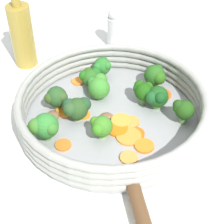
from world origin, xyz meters
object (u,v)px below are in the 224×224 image
Objects in this scene: broccoli_floret_7 at (56,97)px; carrot_slice_0 at (162,95)px; broccoli_floret_9 at (183,110)px; mushroom_piece_1 at (107,116)px; skillet at (112,120)px; broccoli_floret_10 at (102,66)px; carrot_slice_6 at (144,146)px; salt_shaker at (114,28)px; carrot_slice_5 at (135,134)px; broccoli_floret_1 at (101,127)px; carrot_slice_1 at (78,81)px; carrot_slice_10 at (120,122)px; carrot_slice_2 at (131,122)px; carrot_slice_7 at (63,145)px; carrot_slice_4 at (83,115)px; oil_bottle at (22,35)px; carrot_slice_3 at (67,110)px; mushroom_piece_0 at (53,116)px; carrot_slice_11 at (129,136)px; broccoli_floret_2 at (90,76)px; broccoli_floret_6 at (76,108)px; broccoli_floret_8 at (157,97)px; carrot_slice_9 at (129,158)px; broccoli_floret_3 at (45,126)px; broccoli_floret_4 at (143,90)px; carrot_slice_8 at (117,129)px; broccoli_floret_5 at (99,86)px; broccoli_floret_0 at (156,75)px.

carrot_slice_0 is at bearing -45.27° from broccoli_floret_7.
broccoli_floret_9 is 0.15m from mushroom_piece_1.
broccoli_floret_10 is at bearing 42.46° from skillet.
salt_shaker is (0.27, 0.25, 0.04)m from carrot_slice_6.
carrot_slice_5 is 0.69× the size of broccoli_floret_7.
skillet is at bearing 12.90° from broccoli_floret_1.
carrot_slice_1 is 0.73× the size of carrot_slice_10.
broccoli_floret_1 reaches higher than carrot_slice_2.
carrot_slice_7 is at bearing 122.33° from carrot_slice_6.
carrot_slice_4 is 0.26m from oil_bottle.
mushroom_piece_0 is at bearing 166.86° from carrot_slice_3.
carrot_slice_5 is 0.07m from broccoli_floret_1.
broccoli_floret_9 is 0.25m from mushroom_piece_0.
broccoli_floret_2 reaches higher than carrot_slice_11.
broccoli_floret_8 reaches higher than broccoli_floret_6.
broccoli_floret_6 is 1.10× the size of broccoli_floret_10.
carrot_slice_3 is 0.10m from carrot_slice_7.
carrot_slice_7 is 0.63× the size of broccoli_floret_1.
carrot_slice_9 is 0.16m from broccoli_floret_3.
broccoli_floret_10 is at bearing 97.06° from carrot_slice_0.
broccoli_floret_4 is (0.19, -0.09, -0.00)m from broccoli_floret_3.
broccoli_floret_7 is (-0.03, 0.13, 0.03)m from carrot_slice_10.
mushroom_piece_0 is at bearing 28.94° from broccoli_floret_3.
carrot_slice_0 is 0.85× the size of broccoli_floret_1.
oil_bottle is (0.18, 0.22, 0.03)m from broccoli_floret_3.
broccoli_floret_2 is 1.80× the size of mushroom_piece_1.
broccoli_floret_4 is at bearing -35.79° from broccoli_floret_6.
carrot_slice_10 is at bearing 16.36° from carrot_slice_8.
carrot_slice_3 is at bearing 89.74° from carrot_slice_6.
broccoli_floret_10 is (0.03, 0.12, -0.00)m from broccoli_floret_4.
mushroom_piece_0 is at bearing -165.86° from carrot_slice_1.
carrot_slice_6 is 0.71× the size of broccoli_floret_10.
carrot_slice_10 is 0.76× the size of broccoli_floret_9.
broccoli_floret_2 is at bearing 61.67° from carrot_slice_10.
skillet is at bearing -147.64° from salt_shaker.
broccoli_floret_2 reaches higher than carrot_slice_3.
broccoli_floret_7 is 0.20m from broccoli_floret_8.
oil_bottle is at bearing 55.72° from carrot_slice_7.
broccoli_floret_5 reaches higher than skillet.
carrot_slice_2 is at bearing -172.86° from broccoli_floret_0.
broccoli_floret_0 is at bearing 3.20° from broccoli_floret_4.
carrot_slice_7 is 0.22m from broccoli_floret_10.
carrot_slice_6 is at bearing -73.66° from broccoli_floret_1.
carrot_slice_1 is at bearing 66.22° from skillet.
carrot_slice_10 is 0.14m from broccoli_floret_7.
carrot_slice_9 reaches higher than carrot_slice_7.
carrot_slice_9 is 0.05m from carrot_slice_11.
carrot_slice_5 is at bearing -110.39° from carrot_slice_1.
broccoli_floret_3 is at bearing 170.47° from carrot_slice_4.
mushroom_piece_0 reaches higher than carrot_slice_1.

